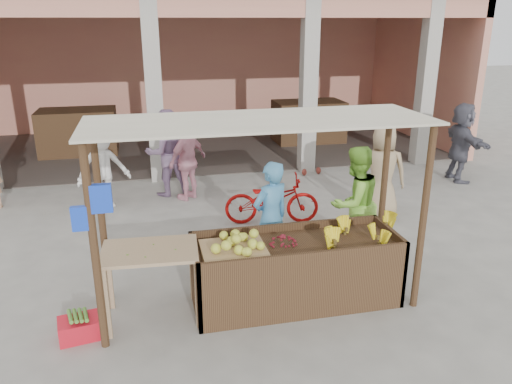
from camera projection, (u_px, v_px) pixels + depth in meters
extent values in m
plane|color=slate|center=(257.00, 305.00, 6.40)|extent=(60.00, 60.00, 0.00)
cube|color=tan|center=(179.00, 67.00, 16.25)|extent=(14.00, 0.20, 4.00)
cube|color=tan|center=(417.00, 71.00, 15.01)|extent=(0.20, 6.00, 4.00)
cube|color=tan|center=(197.00, 5.00, 10.38)|extent=(14.00, 0.30, 0.50)
cube|color=#AEA9A0|center=(154.00, 91.00, 10.74)|extent=(0.35, 0.35, 4.00)
cube|color=#AEA9A0|center=(308.00, 87.00, 11.47)|extent=(0.35, 0.35, 4.00)
cube|color=#AEA9A0|center=(426.00, 83.00, 12.10)|extent=(0.35, 0.35, 4.00)
cube|color=#4C351E|center=(78.00, 132.00, 13.41)|extent=(2.00, 1.20, 1.20)
cube|color=#4C351E|center=(308.00, 122.00, 14.76)|extent=(2.00, 1.20, 1.20)
cube|color=#4C351E|center=(295.00, 273.00, 6.37)|extent=(2.60, 0.95, 0.80)
cylinder|color=#4C351E|center=(95.00, 251.00, 5.21)|extent=(0.09, 0.09, 2.35)
cylinder|color=#4C351E|center=(423.00, 220.00, 6.01)|extent=(0.09, 0.09, 2.35)
cylinder|color=#4C351E|center=(101.00, 215.00, 6.18)|extent=(0.09, 0.09, 2.35)
cylinder|color=#4C351E|center=(383.00, 192.00, 6.97)|extent=(0.09, 0.09, 2.35)
cube|color=beige|center=(260.00, 120.00, 5.71)|extent=(4.00, 1.35, 0.03)
cube|color=blue|center=(101.00, 198.00, 5.05)|extent=(0.22, 0.08, 0.30)
cube|color=blue|center=(81.00, 218.00, 5.07)|extent=(0.18, 0.07, 0.26)
cube|color=tan|center=(234.00, 250.00, 6.02)|extent=(0.78, 0.67, 0.06)
ellipsoid|color=#D3CF3E|center=(233.00, 242.00, 5.98)|extent=(0.66, 0.58, 0.15)
ellipsoid|color=maroon|center=(283.00, 240.00, 6.22)|extent=(0.39, 0.32, 0.12)
cube|color=tan|center=(150.00, 251.00, 5.86)|extent=(1.17, 0.82, 0.04)
cube|color=tan|center=(107.00, 304.00, 5.60)|extent=(0.06, 0.06, 0.87)
cube|color=tan|center=(198.00, 294.00, 5.81)|extent=(0.06, 0.06, 0.87)
cube|color=tan|center=(110.00, 277.00, 6.20)|extent=(0.06, 0.06, 0.87)
cube|color=tan|center=(192.00, 268.00, 6.41)|extent=(0.06, 0.06, 0.87)
cube|color=red|center=(80.00, 328.00, 5.71)|extent=(0.50, 0.40, 0.24)
ellipsoid|color=maroon|center=(305.00, 163.00, 11.59)|extent=(0.46, 0.46, 0.63)
ellipsoid|color=maroon|center=(319.00, 161.00, 11.71)|extent=(0.46, 0.46, 0.63)
imported|color=#4892C6|center=(271.00, 215.00, 6.98)|extent=(0.80, 0.71, 1.76)
imported|color=#8AD341|center=(355.00, 200.00, 7.42)|extent=(1.00, 0.77, 1.83)
imported|color=#8F0807|center=(272.00, 199.00, 8.83)|extent=(0.88, 1.82, 0.91)
imported|color=silver|center=(103.00, 164.00, 9.46)|extent=(1.23, 0.91, 1.73)
imported|color=pink|center=(188.00, 158.00, 9.92)|extent=(1.11, 1.05, 1.71)
imported|color=#9F8663|center=(383.00, 167.00, 8.90)|extent=(1.08, 0.88, 1.94)
imported|color=#51515E|center=(462.00, 140.00, 11.06)|extent=(0.90, 1.79, 1.86)
imported|color=#94749B|center=(166.00, 149.00, 10.13)|extent=(1.06, 0.76, 1.95)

